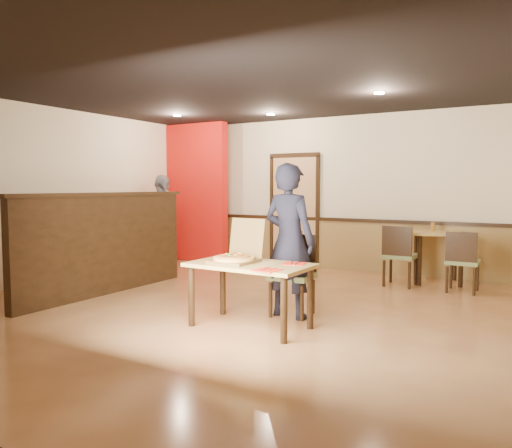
{
  "coord_description": "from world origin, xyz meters",
  "views": [
    {
      "loc": [
        3.41,
        -5.18,
        1.54
      ],
      "look_at": [
        0.37,
        0.0,
        1.08
      ],
      "focal_mm": 35.0,
      "sensor_mm": 36.0,
      "label": 1
    }
  ],
  "objects": [
    {
      "name": "pizza_box",
      "position": [
        0.48,
        -0.61,
        0.76
      ],
      "size": [
        0.46,
        0.53,
        0.47
      ],
      "rotation": [
        0.0,
        0.0,
        -0.03
      ],
      "color": "brown",
      "rests_on": "main_table"
    },
    {
      "name": "chair_rail_back",
      "position": [
        0.0,
        3.45,
        0.92
      ],
      "size": [
        7.0,
        0.06,
        0.06
      ],
      "primitive_type": "cube",
      "color": "black",
      "rests_on": "wall_back"
    },
    {
      "name": "side_chair_left",
      "position": [
        1.47,
        2.43,
        0.51
      ],
      "size": [
        0.46,
        0.46,
        0.94
      ],
      "rotation": [
        0.0,
        0.0,
        3.14
      ],
      "color": "olive",
      "rests_on": "floor"
    },
    {
      "name": "wainscot_back",
      "position": [
        0.0,
        3.47,
        0.45
      ],
      "size": [
        7.0,
        0.04,
        0.9
      ],
      "primitive_type": "cube",
      "color": "olive",
      "rests_on": "floor"
    },
    {
      "name": "ceiling",
      "position": [
        0.0,
        0.0,
        2.8
      ],
      "size": [
        7.0,
        7.0,
        0.0
      ],
      "primitive_type": "plane",
      "rotation": [
        3.14,
        0.0,
        0.0
      ],
      "color": "black",
      "rests_on": "wall_back"
    },
    {
      "name": "napkin_far",
      "position": [
        1.08,
        -0.4,
        0.71
      ],
      "size": [
        0.28,
        0.28,
        0.01
      ],
      "rotation": [
        0.0,
        0.0,
        0.24
      ],
      "color": "red",
      "rests_on": "main_table"
    },
    {
      "name": "condiment",
      "position": [
        1.85,
        3.01,
        0.89
      ],
      "size": [
        0.06,
        0.06,
        0.14
      ],
      "primitive_type": "cylinder",
      "color": "#9A631C",
      "rests_on": "side_table"
    },
    {
      "name": "spot_b",
      "position": [
        -0.8,
        2.5,
        2.78
      ],
      "size": [
        0.14,
        0.14,
        0.02
      ],
      "primitive_type": "cylinder",
      "color": "#FFDDB2",
      "rests_on": "ceiling"
    },
    {
      "name": "side_table",
      "position": [
        1.92,
        3.05,
        0.64
      ],
      "size": [
        0.96,
        0.96,
        0.82
      ],
      "rotation": [
        0.0,
        0.0,
        0.31
      ],
      "color": "tan",
      "rests_on": "floor"
    },
    {
      "name": "side_chair_right",
      "position": [
        2.38,
        2.43,
        0.49
      ],
      "size": [
        0.44,
        0.44,
        0.89
      ],
      "rotation": [
        0.0,
        0.0,
        3.15
      ],
      "color": "olive",
      "rests_on": "floor"
    },
    {
      "name": "booth_partition",
      "position": [
        -2.0,
        -0.2,
        0.74
      ],
      "size": [
        0.2,
        3.1,
        1.44
      ],
      "color": "black",
      "rests_on": "floor"
    },
    {
      "name": "passerby",
      "position": [
        -3.0,
        2.17,
        0.88
      ],
      "size": [
        0.82,
        1.11,
        1.75
      ],
      "primitive_type": "imported",
      "rotation": [
        0.0,
        0.0,
        2.01
      ],
      "color": "gray",
      "rests_on": "floor"
    },
    {
      "name": "pizza",
      "position": [
        0.48,
        -0.66,
        0.75
      ],
      "size": [
        0.52,
        0.52,
        0.03
      ],
      "primitive_type": "cylinder",
      "rotation": [
        0.0,
        0.0,
        0.18
      ],
      "color": "#E1A952",
      "rests_on": "pizza_box"
    },
    {
      "name": "diner",
      "position": [
        0.82,
        -0.01,
        0.9
      ],
      "size": [
        0.71,
        0.51,
        1.8
      ],
      "primitive_type": "imported",
      "rotation": [
        0.0,
        0.0,
        3.01
      ],
      "color": "black",
      "rests_on": "floor"
    },
    {
      "name": "napkin_near",
      "position": [
        1.03,
        -0.9,
        0.71
      ],
      "size": [
        0.27,
        0.27,
        0.01
      ],
      "rotation": [
        0.0,
        0.0,
        -0.13
      ],
      "color": "red",
      "rests_on": "main_table"
    },
    {
      "name": "red_accent_panel",
      "position": [
        -2.9,
        3.0,
        1.4
      ],
      "size": [
        1.6,
        0.2,
        2.78
      ],
      "primitive_type": "cube",
      "color": "red",
      "rests_on": "floor"
    },
    {
      "name": "back_door",
      "position": [
        -0.8,
        3.46,
        1.05
      ],
      "size": [
        0.9,
        0.06,
        2.1
      ],
      "primitive_type": "cube",
      "color": "tan",
      "rests_on": "wall_back"
    },
    {
      "name": "main_table",
      "position": [
        0.66,
        -0.61,
        0.6
      ],
      "size": [
        1.33,
        0.78,
        0.7
      ],
      "rotation": [
        0.0,
        0.0,
        -0.02
      ],
      "color": "tan",
      "rests_on": "floor"
    },
    {
      "name": "diner_chair",
      "position": [
        0.82,
        0.15,
        0.52
      ],
      "size": [
        0.51,
        0.51,
        0.95
      ],
      "rotation": [
        0.0,
        0.0,
        0.09
      ],
      "color": "olive",
      "rests_on": "floor"
    },
    {
      "name": "wall_back",
      "position": [
        0.0,
        3.5,
        1.4
      ],
      "size": [
        7.0,
        0.0,
        7.0
      ],
      "primitive_type": "plane",
      "rotation": [
        1.57,
        0.0,
        0.0
      ],
      "color": "beige",
      "rests_on": "floor"
    },
    {
      "name": "wall_left",
      "position": [
        -3.5,
        0.0,
        1.4
      ],
      "size": [
        0.0,
        7.0,
        7.0
      ],
      "primitive_type": "plane",
      "rotation": [
        1.57,
        0.0,
        1.57
      ],
      "color": "beige",
      "rests_on": "floor"
    },
    {
      "name": "spot_a",
      "position": [
        -2.3,
        1.8,
        2.78
      ],
      "size": [
        0.14,
        0.14,
        0.02
      ],
      "primitive_type": "cylinder",
      "color": "#FFDDB2",
      "rests_on": "ceiling"
    },
    {
      "name": "floor",
      "position": [
        0.0,
        0.0,
        0.0
      ],
      "size": [
        7.0,
        7.0,
        0.0
      ],
      "primitive_type": "plane",
      "color": "tan",
      "rests_on": "ground"
    },
    {
      "name": "spot_c",
      "position": [
        1.4,
        1.5,
        2.78
      ],
      "size": [
        0.14,
        0.14,
        0.02
      ],
      "primitive_type": "cylinder",
      "color": "#FFDDB2",
      "rests_on": "ceiling"
    }
  ]
}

